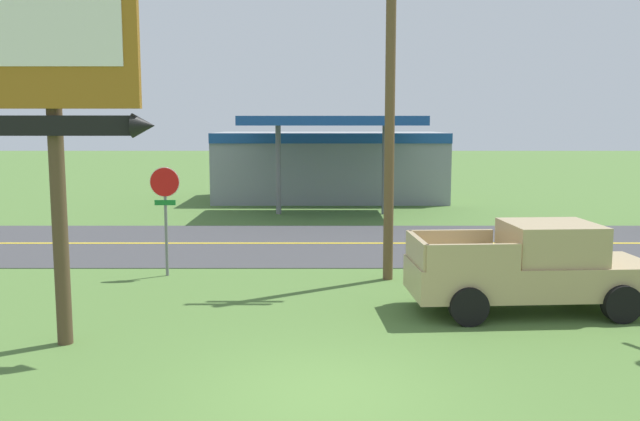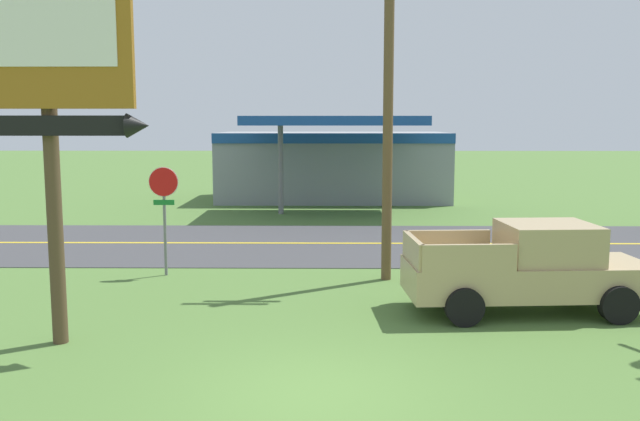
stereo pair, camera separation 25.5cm
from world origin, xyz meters
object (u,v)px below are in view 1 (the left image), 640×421
object	(u,v)px
gas_station	(328,164)
pickup_tan_parked_on_lawn	(530,268)
stop_sign	(163,202)
utility_pole	(388,91)
motel_sign	(52,87)

from	to	relation	value
gas_station	pickup_tan_parked_on_lawn	world-z (taller)	gas_station
stop_sign	gas_station	distance (m)	18.81
utility_pole	pickup_tan_parked_on_lawn	xyz separation A→B (m)	(2.85, -3.07, -3.96)
gas_station	utility_pole	bearing A→B (deg)	-86.07
stop_sign	motel_sign	bearing A→B (deg)	-95.66
utility_pole	pickup_tan_parked_on_lawn	world-z (taller)	utility_pole
utility_pole	gas_station	distance (m)	18.91
utility_pole	pickup_tan_parked_on_lawn	distance (m)	5.77
stop_sign	pickup_tan_parked_on_lawn	bearing A→B (deg)	-21.56
stop_sign	utility_pole	bearing A→B (deg)	-3.91
motel_sign	utility_pole	world-z (taller)	utility_pole
pickup_tan_parked_on_lawn	motel_sign	bearing A→B (deg)	-165.84
motel_sign	gas_station	xyz separation A→B (m)	(5.25, 24.07, -2.81)
motel_sign	pickup_tan_parked_on_lawn	bearing A→B (deg)	14.16
utility_pole	motel_sign	bearing A→B (deg)	-140.20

